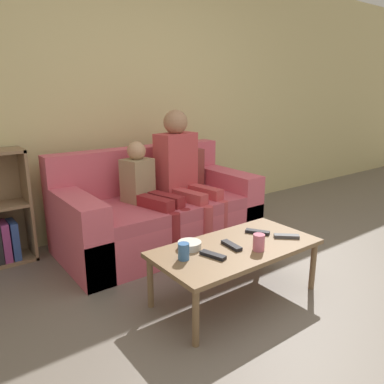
{
  "coord_description": "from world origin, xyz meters",
  "views": [
    {
      "loc": [
        -1.75,
        -0.98,
        1.36
      ],
      "look_at": [
        -0.13,
        1.2,
        0.62
      ],
      "focal_mm": 35.0,
      "sensor_mm": 36.0,
      "label": 1
    }
  ],
  "objects": [
    {
      "name": "tv_remote_0",
      "position": [
        -0.2,
        0.67,
        0.39
      ],
      "size": [
        0.06,
        0.17,
        0.02
      ],
      "rotation": [
        0.0,
        0.0,
        -0.09
      ],
      "color": "black",
      "rests_on": "coffee_table"
    },
    {
      "name": "tv_remote_1",
      "position": [
        -0.39,
        0.63,
        0.39
      ],
      "size": [
        0.09,
        0.18,
        0.02
      ],
      "rotation": [
        0.0,
        0.0,
        0.28
      ],
      "color": "black",
      "rests_on": "coffee_table"
    },
    {
      "name": "wall_back",
      "position": [
        0.0,
        2.37,
        1.3
      ],
      "size": [
        12.0,
        0.06,
        2.6
      ],
      "color": "beige",
      "rests_on": "ground_plane"
    },
    {
      "name": "tv_remote_2",
      "position": [
        0.11,
        0.74,
        0.39
      ],
      "size": [
        0.13,
        0.17,
        0.02
      ],
      "rotation": [
        0.0,
        0.0,
        0.55
      ],
      "color": "black",
      "rests_on": "coffee_table"
    },
    {
      "name": "person_adult",
      "position": [
        0.13,
        1.69,
        0.69
      ],
      "size": [
        0.43,
        0.66,
        1.2
      ],
      "rotation": [
        0.0,
        0.0,
        0.18
      ],
      "color": "#C6474C",
      "rests_on": "ground_plane"
    },
    {
      "name": "tv_remote_3",
      "position": [
        0.21,
        0.56,
        0.39
      ],
      "size": [
        0.16,
        0.15,
        0.02
      ],
      "rotation": [
        0.0,
        0.0,
        0.83
      ],
      "color": "#47474C",
      "rests_on": "coffee_table"
    },
    {
      "name": "couch",
      "position": [
        -0.09,
        1.77,
        0.29
      ],
      "size": [
        1.73,
        0.89,
        0.85
      ],
      "color": "#DB5B70",
      "rests_on": "ground_plane"
    },
    {
      "name": "snack_bowl",
      "position": [
        -0.43,
        0.82,
        0.4
      ],
      "size": [
        0.15,
        0.15,
        0.05
      ],
      "color": "beige",
      "rests_on": "coffee_table"
    },
    {
      "name": "ground_plane",
      "position": [
        0.0,
        0.0,
        0.0
      ],
      "size": [
        22.0,
        22.0,
        0.0
      ],
      "primitive_type": "plane",
      "color": "#70665B"
    },
    {
      "name": "cup_near",
      "position": [
        -0.09,
        0.53,
        0.43
      ],
      "size": [
        0.07,
        0.07,
        0.11
      ],
      "color": "pink",
      "rests_on": "coffee_table"
    },
    {
      "name": "coffee_table",
      "position": [
        -0.16,
        0.67,
        0.34
      ],
      "size": [
        1.11,
        0.56,
        0.38
      ],
      "color": "brown",
      "rests_on": "ground_plane"
    },
    {
      "name": "person_child",
      "position": [
        -0.24,
        1.63,
        0.54
      ],
      "size": [
        0.37,
        0.65,
        0.95
      ],
      "rotation": [
        0.0,
        0.0,
        0.25
      ],
      "color": "maroon",
      "rests_on": "ground_plane"
    },
    {
      "name": "cup_far",
      "position": [
        -0.55,
        0.71,
        0.43
      ],
      "size": [
        0.07,
        0.07,
        0.1
      ],
      "color": "#3D70B2",
      "rests_on": "coffee_table"
    }
  ]
}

